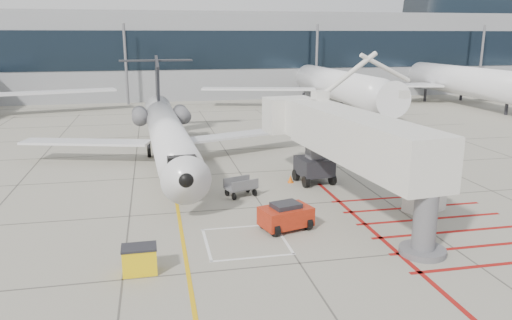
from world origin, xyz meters
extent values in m
plane|color=gray|center=(0.00, 0.00, 0.00)|extent=(260.00, 260.00, 0.00)
cone|color=#E9490C|center=(-4.86, 7.00, 0.25)|extent=(0.36, 0.36, 0.50)
cone|color=#E45D0C|center=(3.10, 8.73, 0.28)|extent=(0.40, 0.40, 0.56)
cube|color=gray|center=(10.00, 70.00, 7.00)|extent=(180.00, 28.00, 14.00)
cube|color=black|center=(10.00, 55.95, 8.00)|extent=(180.00, 0.10, 6.00)
camera|label=1|loc=(-6.32, -24.45, 10.30)|focal=35.00mm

